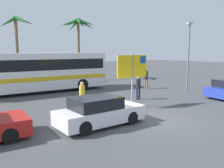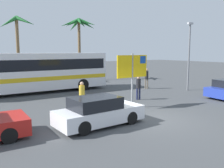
{
  "view_description": "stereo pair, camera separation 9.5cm",
  "coord_description": "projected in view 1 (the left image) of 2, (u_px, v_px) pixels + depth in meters",
  "views": [
    {
      "loc": [
        -8.03,
        -8.4,
        3.33
      ],
      "look_at": [
        0.23,
        3.87,
        1.3
      ],
      "focal_mm": 38.52,
      "sensor_mm": 36.0,
      "label": 1
    },
    {
      "loc": [
        -7.95,
        -8.46,
        3.33
      ],
      "look_at": [
        0.23,
        3.87,
        1.3
      ],
      "focal_mm": 38.52,
      "sensor_mm": 36.0,
      "label": 2
    }
  ],
  "objects": [
    {
      "name": "palm_tree_inland",
      "position": [
        16.0,
        30.0,
        24.52
      ],
      "size": [
        3.59,
        3.68,
        6.92
      ],
      "color": "brown",
      "rests_on": "ground"
    },
    {
      "name": "lamp_post_left_side",
      "position": [
        188.0,
        53.0,
        20.25
      ],
      "size": [
        0.56,
        0.2,
        5.69
      ],
      "color": "slate",
      "rests_on": "ground"
    },
    {
      "name": "bus_front_coach",
      "position": [
        34.0,
        71.0,
        19.17
      ],
      "size": [
        11.78,
        2.64,
        3.17
      ],
      "color": "white",
      "rests_on": "ground"
    },
    {
      "name": "pedestrian_by_bus",
      "position": [
        82.0,
        94.0,
        13.55
      ],
      "size": [
        0.32,
        0.32,
        1.62
      ],
      "rotation": [
        0.0,
        0.0,
        3.03
      ],
      "color": "#2D2D33",
      "rests_on": "ground"
    },
    {
      "name": "car_white",
      "position": [
        99.0,
        112.0,
        10.74
      ],
      "size": [
        4.1,
        1.85,
        1.32
      ],
      "rotation": [
        0.0,
        0.0,
        0.05
      ],
      "color": "silver",
      "rests_on": "ground"
    },
    {
      "name": "ferry_sign",
      "position": [
        133.0,
        68.0,
        14.03
      ],
      "size": [
        2.2,
        0.14,
        3.2
      ],
      "rotation": [
        0.0,
        0.0,
        0.04
      ],
      "color": "gray",
      "rests_on": "ground"
    },
    {
      "name": "ground",
      "position": [
        152.0,
        119.0,
        11.8
      ],
      "size": [
        120.0,
        120.0,
        0.0
      ],
      "primitive_type": "plane",
      "color": "#424447"
    },
    {
      "name": "palm_tree_seaside",
      "position": [
        78.0,
        29.0,
        27.24
      ],
      "size": [
        4.11,
        4.01,
        7.05
      ],
      "color": "brown",
      "rests_on": "ground"
    },
    {
      "name": "pedestrian_near_sign",
      "position": [
        138.0,
        86.0,
        16.49
      ],
      "size": [
        0.32,
        0.32,
        1.64
      ],
      "rotation": [
        0.0,
        0.0,
        4.3
      ],
      "color": "#1E2347",
      "rests_on": "ground"
    },
    {
      "name": "pedestrian_crossing_lot",
      "position": [
        146.0,
        77.0,
        21.31
      ],
      "size": [
        0.32,
        0.32,
        1.81
      ],
      "rotation": [
        0.0,
        0.0,
        0.62
      ],
      "color": "#706656",
      "rests_on": "ground"
    }
  ]
}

